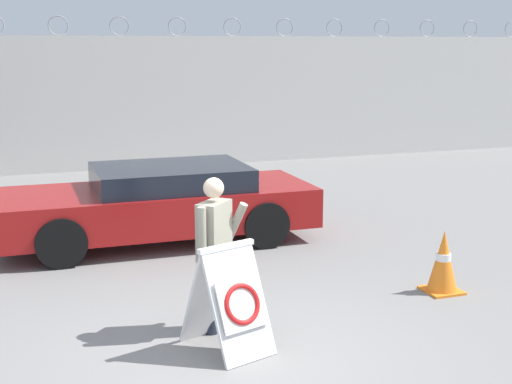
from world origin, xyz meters
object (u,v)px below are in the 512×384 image
(security_guard, at_px, (215,248))
(barricade_sign, at_px, (230,298))
(traffic_cone_near, at_px, (443,262))
(parked_car_rear_sedan, at_px, (159,202))

(security_guard, bearing_deg, barricade_sign, -135.79)
(barricade_sign, height_order, security_guard, security_guard)
(security_guard, distance_m, traffic_cone_near, 3.04)
(security_guard, relative_size, parked_car_rear_sedan, 0.35)
(security_guard, distance_m, parked_car_rear_sedan, 3.66)
(barricade_sign, bearing_deg, parked_car_rear_sedan, 69.67)
(barricade_sign, bearing_deg, security_guard, 71.81)
(barricade_sign, relative_size, traffic_cone_near, 1.40)
(barricade_sign, relative_size, parked_car_rear_sedan, 0.23)
(security_guard, xyz_separation_m, traffic_cone_near, (2.99, 0.24, -0.53))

